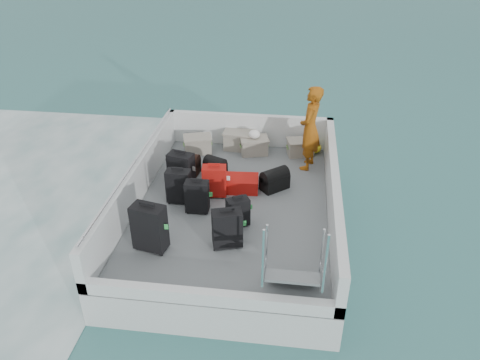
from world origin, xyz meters
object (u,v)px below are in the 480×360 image
object	(u,v)px
crate_1	(239,140)
crate_2	(254,146)
suitcase_5	(214,181)
suitcase_2	(181,170)
suitcase_4	(197,197)
suitcase_0	(150,228)
crate_3	(300,148)
crate_0	(198,145)
suitcase_1	(179,187)
suitcase_6	(227,229)
suitcase_8	(240,183)
passenger	(310,128)
suitcase_7	(238,213)

from	to	relation	value
crate_1	crate_2	xyz separation A→B (m)	(0.35, -0.21, -0.02)
suitcase_5	crate_2	bearing A→B (deg)	66.46
suitcase_2	suitcase_4	size ratio (longest dim) A/B	1.13
suitcase_0	crate_3	bearing A→B (deg)	69.87
suitcase_0	crate_0	world-z (taller)	suitcase_0
suitcase_1	crate_3	size ratio (longest dim) A/B	1.21
crate_2	suitcase_6	bearing A→B (deg)	-91.67
suitcase_5	crate_1	size ratio (longest dim) A/B	0.95
suitcase_4	suitcase_6	bearing A→B (deg)	-53.96
suitcase_8	crate_2	distance (m)	1.51
suitcase_6	crate_2	size ratio (longest dim) A/B	1.14
suitcase_2	suitcase_4	xyz separation A→B (m)	(0.47, -0.83, -0.04)
suitcase_1	suitcase_0	bearing A→B (deg)	-93.99
suitcase_5	passenger	world-z (taller)	passenger
crate_3	suitcase_4	bearing A→B (deg)	-125.96
suitcase_4	crate_1	world-z (taller)	suitcase_4
suitcase_5	suitcase_7	size ratio (longest dim) A/B	1.15
suitcase_8	crate_2	size ratio (longest dim) A/B	1.20
suitcase_5	crate_3	xyz separation A→B (m)	(1.52, 1.83, -0.14)
suitcase_7	crate_0	world-z (taller)	suitcase_7
suitcase_2	suitcase_5	xyz separation A→B (m)	(0.68, -0.28, -0.03)
suitcase_4	crate_1	xyz separation A→B (m)	(0.40, 2.52, -0.11)
suitcase_8	suitcase_7	bearing A→B (deg)	-178.35
suitcase_6	crate_0	world-z (taller)	suitcase_6
suitcase_1	suitcase_2	xyz separation A→B (m)	(-0.09, 0.57, 0.02)
suitcase_0	suitcase_6	size ratio (longest dim) A/B	1.23
suitcase_1	suitcase_6	bearing A→B (deg)	-46.33
suitcase_8	crate_0	bearing A→B (deg)	34.32
suitcase_7	crate_0	bearing A→B (deg)	87.54
suitcase_2	suitcase_6	xyz separation A→B (m)	(1.13, -1.70, -0.02)
crate_0	passenger	world-z (taller)	passenger
suitcase_5	suitcase_0	bearing A→B (deg)	-119.76
suitcase_1	crate_0	bearing A→B (deg)	93.02
crate_1	suitcase_4	bearing A→B (deg)	-99.06
suitcase_4	passenger	world-z (taller)	passenger
suitcase_4	crate_1	distance (m)	2.55
crate_0	crate_1	size ratio (longest dim) A/B	0.89
suitcase_6	suitcase_8	xyz separation A→B (m)	(-0.01, 1.67, -0.18)
suitcase_4	crate_0	bearing A→B (deg)	100.60
suitcase_2	passenger	bearing A→B (deg)	38.40
suitcase_4	suitcase_8	size ratio (longest dim) A/B	0.89
suitcase_2	suitcase_4	distance (m)	0.96
suitcase_6	passenger	world-z (taller)	passenger
suitcase_0	suitcase_5	distance (m)	1.78
suitcase_8	crate_3	distance (m)	1.91
suitcase_5	suitcase_7	distance (m)	1.03
suitcase_2	suitcase_5	bearing A→B (deg)	-7.89
suitcase_4	crate_0	world-z (taller)	suitcase_4
suitcase_0	crate_2	distance (m)	3.63
suitcase_2	suitcase_5	world-z (taller)	suitcase_2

